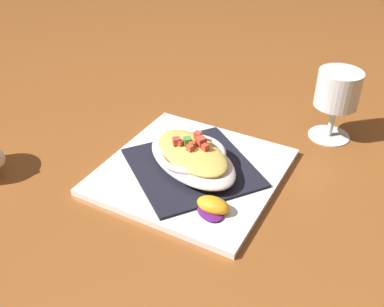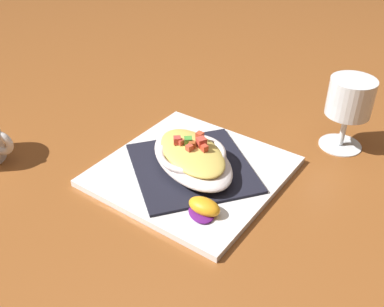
{
  "view_description": "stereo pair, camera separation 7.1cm",
  "coord_description": "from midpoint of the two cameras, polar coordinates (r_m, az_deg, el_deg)",
  "views": [
    {
      "loc": [
        0.55,
        0.19,
        0.44
      ],
      "look_at": [
        0.0,
        0.0,
        0.04
      ],
      "focal_mm": 41.65,
      "sensor_mm": 36.0,
      "label": 1
    },
    {
      "loc": [
        0.53,
        0.26,
        0.44
      ],
      "look_at": [
        0.0,
        0.0,
        0.04
      ],
      "focal_mm": 41.65,
      "sensor_mm": 36.0,
      "label": 2
    }
  ],
  "objects": [
    {
      "name": "ground_plane",
      "position": [
        0.73,
        -2.77,
        -2.72
      ],
      "size": [
        2.6,
        2.6,
        0.0
      ],
      "primitive_type": "plane",
      "color": "brown"
    },
    {
      "name": "square_plate",
      "position": [
        0.73,
        -2.78,
        -2.39
      ],
      "size": [
        0.32,
        0.32,
        0.01
      ],
      "primitive_type": "cube",
      "rotation": [
        0.0,
        0.0,
        -0.17
      ],
      "color": "white",
      "rests_on": "ground_plane"
    },
    {
      "name": "folded_napkin",
      "position": [
        0.73,
        -2.8,
        -1.89
      ],
      "size": [
        0.26,
        0.26,
        0.0
      ],
      "primitive_type": "cube",
      "rotation": [
        0.0,
        0.0,
        0.75
      ],
      "color": "black",
      "rests_on": "square_plate"
    },
    {
      "name": "gratin_dish",
      "position": [
        0.71,
        -2.85,
        -0.44
      ],
      "size": [
        0.19,
        0.21,
        0.05
      ],
      "color": "silver",
      "rests_on": "folded_napkin"
    },
    {
      "name": "orange_garnish",
      "position": [
        0.64,
        -0.54,
        -6.93
      ],
      "size": [
        0.06,
        0.06,
        0.02
      ],
      "color": "#57176B",
      "rests_on": "square_plate"
    },
    {
      "name": "stemmed_glass",
      "position": [
        0.81,
        15.77,
        7.37
      ],
      "size": [
        0.08,
        0.08,
        0.13
      ],
      "color": "white",
      "rests_on": "ground_plane"
    }
  ]
}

